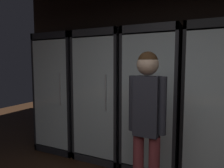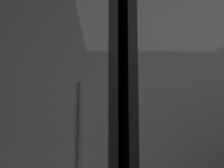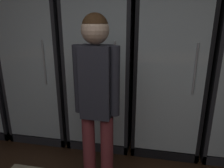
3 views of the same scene
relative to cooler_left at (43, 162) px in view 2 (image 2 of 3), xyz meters
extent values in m
cube|color=#2B2B30|center=(0.00, 0.24, 0.02)|extent=(0.75, 0.04, 1.97)
cube|color=#2B2B30|center=(0.35, -0.05, 0.02)|extent=(0.04, 0.62, 1.97)
cube|color=white|center=(0.00, 0.21, 0.02)|extent=(0.67, 0.02, 1.73)
cylinder|color=#B2B2B7|center=(0.22, -0.37, 0.12)|extent=(0.02, 0.02, 0.50)
cylinder|color=brown|center=(-0.22, -0.01, 0.02)|extent=(0.03, 0.03, 0.09)
cube|color=silver|center=(0.00, -0.05, 0.30)|extent=(0.65, 0.54, 0.02)
cylinder|color=gray|center=(-0.16, -0.09, 0.41)|extent=(0.07, 0.07, 0.19)
cylinder|color=gray|center=(-0.16, -0.09, 0.54)|extent=(0.03, 0.03, 0.07)
cylinder|color=#B2332D|center=(-0.16, -0.09, 0.39)|extent=(0.07, 0.07, 0.07)
cylinder|color=#194723|center=(0.15, -0.06, 0.43)|extent=(0.07, 0.07, 0.24)
cylinder|color=#194723|center=(0.15, -0.06, 0.59)|extent=(0.03, 0.03, 0.09)
cylinder|color=tan|center=(0.15, -0.06, 0.42)|extent=(0.07, 0.07, 0.09)
cube|color=#2B2B30|center=(0.79, 0.24, 0.02)|extent=(0.75, 0.04, 1.97)
cube|color=#2B2B30|center=(0.44, -0.05, 0.02)|extent=(0.04, 0.62, 1.97)
cube|color=white|center=(0.79, 0.21, 0.02)|extent=(0.67, 0.02, 1.73)
cube|color=silver|center=(0.79, -0.05, 0.02)|extent=(0.65, 0.54, 0.02)
cylinder|color=#194723|center=(0.63, -0.03, 0.12)|extent=(0.08, 0.08, 0.19)
cylinder|color=#194723|center=(0.63, -0.03, 0.26)|extent=(0.03, 0.03, 0.10)
cylinder|color=beige|center=(0.63, -0.03, 0.13)|extent=(0.08, 0.08, 0.05)
cylinder|color=black|center=(0.96, -0.04, 0.13)|extent=(0.07, 0.07, 0.22)
cylinder|color=black|center=(0.96, -0.04, 0.29)|extent=(0.02, 0.02, 0.09)
cylinder|color=tan|center=(0.96, -0.04, 0.10)|extent=(0.07, 0.07, 0.07)
cube|color=silver|center=(0.79, -0.05, 0.45)|extent=(0.65, 0.54, 0.02)
cylinder|color=black|center=(0.64, -0.02, 0.56)|extent=(0.07, 0.07, 0.22)
cylinder|color=black|center=(0.64, -0.02, 0.71)|extent=(0.02, 0.02, 0.07)
cylinder|color=white|center=(0.64, -0.02, 0.54)|extent=(0.07, 0.07, 0.07)
cylinder|color=#336B38|center=(0.96, 0.00, 0.55)|extent=(0.07, 0.07, 0.19)
cylinder|color=#336B38|center=(0.96, 0.00, 0.67)|extent=(0.02, 0.02, 0.06)
cylinder|color=beige|center=(0.96, 0.00, 0.55)|extent=(0.07, 0.07, 0.05)
camera|label=1|loc=(1.52, -2.87, 0.51)|focal=33.17mm
camera|label=2|loc=(0.31, -1.33, 0.22)|focal=38.82mm
camera|label=3|loc=(1.40, -2.48, 0.60)|focal=33.90mm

